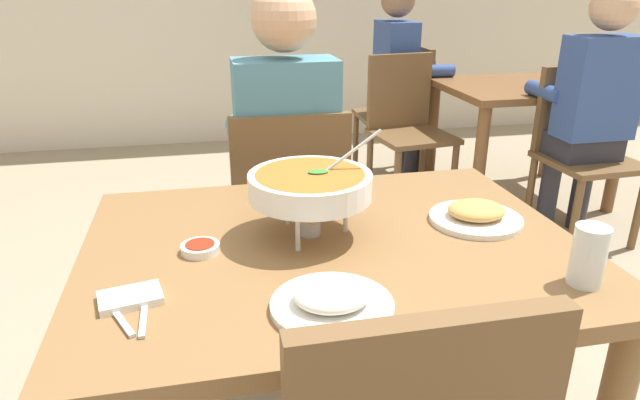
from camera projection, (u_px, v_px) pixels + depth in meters
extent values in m
cube|color=brown|center=(333.00, 249.00, 1.36)|extent=(1.19, 0.90, 0.04)
cylinder|color=brown|center=(138.00, 314.00, 1.75)|extent=(0.07, 0.07, 0.69)
cylinder|color=brown|center=(455.00, 279.00, 1.95)|extent=(0.07, 0.07, 0.69)
cube|color=brown|center=(285.00, 219.00, 2.22)|extent=(0.44, 0.44, 0.03)
cube|color=brown|center=(292.00, 178.00, 1.95)|extent=(0.42, 0.04, 0.45)
cylinder|color=brown|center=(321.00, 244.00, 2.51)|extent=(0.04, 0.04, 0.42)
cylinder|color=brown|center=(236.00, 252.00, 2.44)|extent=(0.04, 0.04, 0.42)
cylinder|color=brown|center=(342.00, 287.00, 2.16)|extent=(0.04, 0.04, 0.42)
cylinder|color=brown|center=(244.00, 298.00, 2.09)|extent=(0.04, 0.04, 0.42)
cylinder|color=#2D2D38|center=(309.00, 261.00, 2.33)|extent=(0.10, 0.10, 0.45)
cylinder|color=#2D2D38|center=(261.00, 265.00, 2.29)|extent=(0.10, 0.10, 0.45)
cube|color=#2D2D38|center=(285.00, 203.00, 2.17)|extent=(0.32, 0.32, 0.12)
cube|color=teal|center=(286.00, 131.00, 1.98)|extent=(0.36, 0.20, 0.50)
sphere|color=tan|center=(284.00, 19.00, 1.84)|extent=(0.22, 0.22, 0.22)
cylinder|color=teal|center=(319.00, 128.00, 2.21)|extent=(0.08, 0.28, 0.08)
cylinder|color=teal|center=(238.00, 133.00, 2.15)|extent=(0.08, 0.28, 0.08)
cylinder|color=silver|center=(346.00, 213.00, 1.39)|extent=(0.01, 0.01, 0.10)
cylinder|color=silver|center=(287.00, 206.00, 1.43)|extent=(0.01, 0.01, 0.10)
cylinder|color=silver|center=(298.00, 231.00, 1.29)|extent=(0.01, 0.01, 0.10)
torus|color=silver|center=(310.00, 197.00, 1.35)|extent=(0.21, 0.21, 0.01)
cylinder|color=#B2B2B7|center=(310.00, 228.00, 1.38)|extent=(0.05, 0.05, 0.04)
cone|color=orange|center=(310.00, 216.00, 1.37)|extent=(0.02, 0.02, 0.04)
cylinder|color=white|center=(310.00, 186.00, 1.34)|extent=(0.30, 0.30, 0.06)
cylinder|color=#AD6023|center=(310.00, 176.00, 1.33)|extent=(0.26, 0.26, 0.01)
ellipsoid|color=#388433|center=(318.00, 172.00, 1.33)|extent=(0.05, 0.03, 0.01)
cylinder|color=silver|center=(345.00, 157.00, 1.36)|extent=(0.18, 0.01, 0.13)
cylinder|color=white|center=(332.00, 306.00, 1.07)|extent=(0.24, 0.24, 0.01)
ellipsoid|color=white|center=(332.00, 294.00, 1.07)|extent=(0.15, 0.13, 0.04)
cylinder|color=white|center=(475.00, 219.00, 1.46)|extent=(0.24, 0.24, 0.01)
ellipsoid|color=tan|center=(476.00, 210.00, 1.45)|extent=(0.15, 0.13, 0.04)
cylinder|color=white|center=(200.00, 248.00, 1.30)|extent=(0.09, 0.09, 0.02)
cylinder|color=maroon|center=(200.00, 245.00, 1.29)|extent=(0.07, 0.07, 0.01)
cube|color=white|center=(130.00, 298.00, 1.10)|extent=(0.13, 0.10, 0.02)
cube|color=silver|center=(117.00, 315.00, 1.05)|extent=(0.08, 0.16, 0.01)
cube|color=silver|center=(144.00, 312.00, 1.06)|extent=(0.02, 0.17, 0.01)
cylinder|color=silver|center=(588.00, 256.00, 1.14)|extent=(0.07, 0.07, 0.13)
cylinder|color=gold|center=(587.00, 264.00, 1.15)|extent=(0.06, 0.06, 0.08)
cube|color=brown|center=(527.00, 87.00, 3.37)|extent=(1.00, 0.80, 0.04)
cylinder|color=brown|center=(479.00, 167.00, 3.11)|extent=(0.07, 0.07, 0.69)
cylinder|color=brown|center=(617.00, 157.00, 3.28)|extent=(0.07, 0.07, 0.69)
cylinder|color=brown|center=(432.00, 136.00, 3.73)|extent=(0.07, 0.07, 0.69)
cylinder|color=brown|center=(550.00, 129.00, 3.90)|extent=(0.07, 0.07, 0.69)
cube|color=brown|center=(590.00, 162.00, 2.90)|extent=(0.46, 0.46, 0.03)
cube|color=brown|center=(572.00, 108.00, 3.00)|extent=(0.42, 0.06, 0.45)
cylinder|color=brown|center=(575.00, 219.00, 2.77)|extent=(0.04, 0.04, 0.42)
cylinder|color=brown|center=(639.00, 212.00, 2.86)|extent=(0.04, 0.04, 0.42)
cylinder|color=brown|center=(530.00, 193.00, 3.11)|extent=(0.04, 0.04, 0.42)
cylinder|color=brown|center=(588.00, 187.00, 3.20)|extent=(0.04, 0.04, 0.42)
cube|color=brown|center=(390.00, 116.00, 3.88)|extent=(0.45, 0.45, 0.03)
cube|color=brown|center=(419.00, 80.00, 3.83)|extent=(0.05, 0.42, 0.45)
cylinder|color=brown|center=(356.00, 141.00, 4.10)|extent=(0.04, 0.04, 0.42)
cylinder|color=brown|center=(370.00, 156.00, 3.76)|extent=(0.04, 0.04, 0.42)
cylinder|color=brown|center=(405.00, 138.00, 4.17)|extent=(0.04, 0.04, 0.42)
cylinder|color=brown|center=(423.00, 153.00, 3.82)|extent=(0.04, 0.04, 0.42)
cube|color=brown|center=(413.00, 136.00, 3.37)|extent=(0.50, 0.50, 0.03)
cube|color=brown|center=(399.00, 91.00, 3.45)|extent=(0.42, 0.10, 0.45)
cylinder|color=brown|center=(397.00, 185.00, 3.23)|extent=(0.04, 0.04, 0.42)
cylinder|color=brown|center=(454.00, 178.00, 3.34)|extent=(0.04, 0.04, 0.42)
cylinder|color=brown|center=(370.00, 166.00, 3.56)|extent=(0.04, 0.04, 0.42)
cylinder|color=brown|center=(422.00, 160.00, 3.68)|extent=(0.04, 0.04, 0.42)
cylinder|color=#2D2D38|center=(581.00, 190.00, 3.11)|extent=(0.10, 0.10, 0.45)
cylinder|color=#2D2D38|center=(549.00, 193.00, 3.07)|extent=(0.10, 0.10, 0.45)
cube|color=#2D2D38|center=(578.00, 144.00, 2.94)|extent=(0.32, 0.32, 0.12)
cube|color=#334C8C|center=(599.00, 88.00, 2.76)|extent=(0.36, 0.20, 0.50)
sphere|color=tan|center=(614.00, 7.00, 2.62)|extent=(0.22, 0.22, 0.22)
cylinder|color=#334C8C|center=(599.00, 89.00, 2.99)|extent=(0.08, 0.28, 0.08)
cylinder|color=#334C8C|center=(545.00, 92.00, 2.93)|extent=(0.08, 0.28, 0.08)
cylinder|color=#2D2D38|center=(412.00, 151.00, 3.82)|extent=(0.10, 0.10, 0.45)
cylinder|color=#2D2D38|center=(402.00, 143.00, 4.00)|extent=(0.10, 0.10, 0.45)
cube|color=#2D2D38|center=(404.00, 107.00, 3.80)|extent=(0.32, 0.32, 0.12)
cube|color=#334C8C|center=(395.00, 61.00, 3.67)|extent=(0.20, 0.36, 0.50)
cylinder|color=#334C8C|center=(433.00, 71.00, 3.58)|extent=(0.28, 0.08, 0.08)
cylinder|color=#334C8C|center=(415.00, 64.00, 3.87)|extent=(0.28, 0.08, 0.08)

